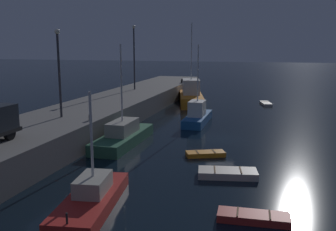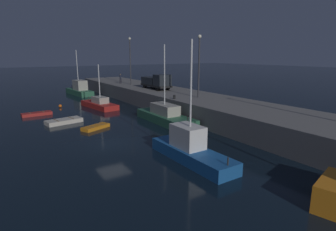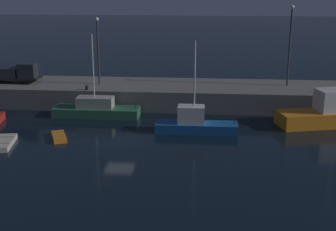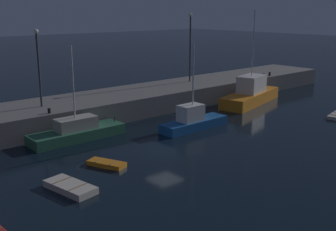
# 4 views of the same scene
# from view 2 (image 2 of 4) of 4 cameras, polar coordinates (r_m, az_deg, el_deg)

# --- Properties ---
(ground_plane) EXTENTS (320.00, 320.00, 0.00)m
(ground_plane) POSITION_cam_2_polar(r_m,az_deg,el_deg) (23.73, -11.56, -5.85)
(ground_plane) COLOR black
(pier_quay) EXTENTS (79.06, 7.97, 2.26)m
(pier_quay) POSITION_cam_2_polar(r_m,az_deg,el_deg) (30.76, 12.27, 0.56)
(pier_quay) COLOR slate
(pier_quay) RESTS_ON ground
(fishing_trawler_red) EXTENTS (8.33, 3.15, 8.20)m
(fishing_trawler_red) POSITION_cam_2_polar(r_m,az_deg,el_deg) (53.83, -18.05, 5.18)
(fishing_trawler_red) COLOR #2D6647
(fishing_trawler_red) RESTS_ON ground
(fishing_boat_blue) EXTENTS (7.40, 3.32, 6.10)m
(fishing_boat_blue) POSITION_cam_2_polar(r_m,az_deg,el_deg) (39.93, -14.19, 2.39)
(fishing_boat_blue) COLOR red
(fishing_boat_blue) RESTS_ON ground
(fishing_boat_orange) EXTENTS (7.60, 2.12, 8.43)m
(fishing_boat_orange) POSITION_cam_2_polar(r_m,az_deg,el_deg) (19.63, 4.72, -6.96)
(fishing_boat_orange) COLOR #195193
(fishing_boat_orange) RESTS_ON ground
(fishing_trawler_green) EXTENTS (8.87, 2.59, 8.47)m
(fishing_trawler_green) POSITION_cam_2_polar(r_m,az_deg,el_deg) (30.26, -0.58, -0.08)
(fishing_trawler_green) COLOR #2D6647
(fishing_trawler_green) RESTS_ON ground
(dinghy_orange_near) EXTENTS (2.19, 3.15, 0.39)m
(dinghy_orange_near) POSITION_cam_2_polar(r_m,az_deg,el_deg) (28.77, -14.94, -2.37)
(dinghy_orange_near) COLOR orange
(dinghy_orange_near) RESTS_ON ground
(rowboat_white_mid) EXTENTS (2.24, 3.99, 0.49)m
(rowboat_white_mid) POSITION_cam_2_polar(r_m,az_deg,el_deg) (32.16, -20.98, -1.12)
(rowboat_white_mid) COLOR beige
(rowboat_white_mid) RESTS_ON ground
(rowboat_blue_far) EXTENTS (1.36, 3.51, 0.42)m
(rowboat_blue_far) POSITION_cam_2_polar(r_m,az_deg,el_deg) (37.60, -25.81, 0.31)
(rowboat_blue_far) COLOR #B22823
(rowboat_blue_far) RESTS_ON ground
(mooring_buoy_near) EXTENTS (0.45, 0.45, 0.45)m
(mooring_buoy_near) POSITION_cam_2_polar(r_m,az_deg,el_deg) (41.82, -21.66, 1.87)
(mooring_buoy_near) COLOR orange
(mooring_buoy_near) RESTS_ON ground
(lamp_post_west) EXTENTS (0.44, 0.44, 7.98)m
(lamp_post_west) POSITION_cam_2_polar(r_m,az_deg,el_deg) (48.12, -7.93, 11.97)
(lamp_post_west) COLOR #38383D
(lamp_post_west) RESTS_ON pier_quay
(lamp_post_east) EXTENTS (0.44, 0.44, 7.45)m
(lamp_post_east) POSITION_cam_2_polar(r_m,az_deg,el_deg) (33.35, 6.53, 11.25)
(lamp_post_east) COLOR #38383D
(lamp_post_east) RESTS_ON pier_quay
(utility_truck) EXTENTS (6.13, 2.11, 2.31)m
(utility_truck) POSITION_cam_2_polar(r_m,az_deg,el_deg) (41.48, -2.42, 7.15)
(utility_truck) COLOR black
(utility_truck) RESTS_ON pier_quay
(dockworker) EXTENTS (0.42, 0.42, 1.70)m
(dockworker) POSITION_cam_2_polar(r_m,az_deg,el_deg) (50.53, -9.94, 7.74)
(dockworker) COLOR black
(dockworker) RESTS_ON pier_quay
(bollard_central) EXTENTS (0.28, 0.28, 0.47)m
(bollard_central) POSITION_cam_2_polar(r_m,az_deg,el_deg) (32.40, 1.36, 3.91)
(bollard_central) COLOR black
(bollard_central) RESTS_ON pier_quay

